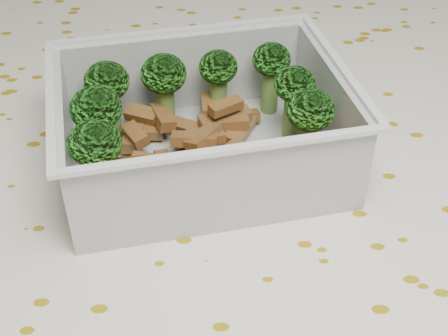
{
  "coord_description": "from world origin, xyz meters",
  "views": [
    {
      "loc": [
        -0.01,
        -0.29,
        1.03
      ],
      "look_at": [
        -0.01,
        0.01,
        0.78
      ],
      "focal_mm": 50.0,
      "sensor_mm": 36.0,
      "label": 1
    }
  ],
  "objects": [
    {
      "name": "sausage",
      "position": [
        -0.01,
        0.01,
        0.78
      ],
      "size": [
        0.17,
        0.05,
        0.03
      ],
      "color": "#B75013",
      "rests_on": "lunch_container"
    },
    {
      "name": "tablecloth",
      "position": [
        0.0,
        0.0,
        0.72
      ],
      "size": [
        1.46,
        0.96,
        0.19
      ],
      "color": "silver",
      "rests_on": "dining_table"
    },
    {
      "name": "broccoli_florets",
      "position": [
        -0.03,
        0.06,
        0.8
      ],
      "size": [
        0.17,
        0.13,
        0.06
      ],
      "color": "#608C3F",
      "rests_on": "lunch_container"
    },
    {
      "name": "dining_table",
      "position": [
        0.0,
        0.0,
        0.67
      ],
      "size": [
        1.4,
        0.9,
        0.75
      ],
      "color": "brown",
      "rests_on": "ground"
    },
    {
      "name": "meat_pile",
      "position": [
        -0.03,
        0.06,
        0.77
      ],
      "size": [
        0.1,
        0.09,
        0.03
      ],
      "color": "brown",
      "rests_on": "lunch_container"
    },
    {
      "name": "lunch_container",
      "position": [
        -0.02,
        0.05,
        0.78
      ],
      "size": [
        0.22,
        0.19,
        0.07
      ],
      "color": "silver",
      "rests_on": "tablecloth"
    }
  ]
}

